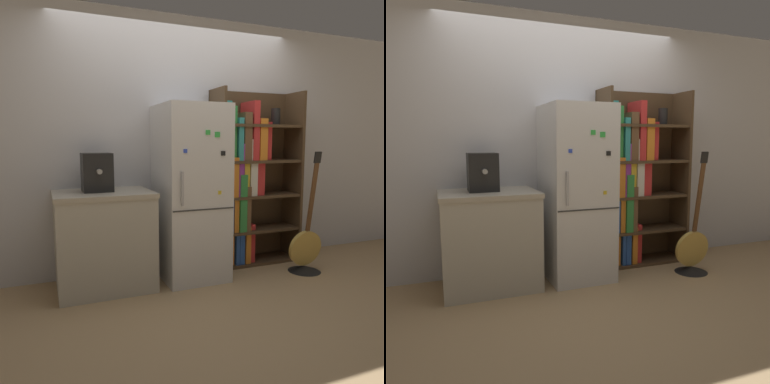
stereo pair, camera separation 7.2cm
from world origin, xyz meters
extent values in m
plane|color=tan|center=(0.00, 0.00, 0.00)|extent=(16.00, 16.00, 0.00)
cube|color=silver|center=(0.00, 0.47, 1.30)|extent=(8.00, 0.05, 2.60)
cube|color=silver|center=(0.00, 0.12, 0.84)|extent=(0.61, 0.67, 1.68)
cube|color=#333333|center=(0.00, -0.22, 0.73)|extent=(0.59, 0.01, 0.01)
cube|color=#B2B2B7|center=(-0.21, -0.23, 0.93)|extent=(0.02, 0.02, 0.30)
cube|color=green|center=(0.03, -0.22, 1.41)|extent=(0.04, 0.01, 0.04)
cube|color=black|center=(0.18, -0.22, 1.23)|extent=(0.04, 0.01, 0.04)
cube|color=yellow|center=(0.15, -0.22, 0.88)|extent=(0.03, 0.01, 0.03)
cube|color=blue|center=(-0.18, -0.22, 1.25)|extent=(0.03, 0.01, 0.03)
cube|color=green|center=(0.12, -0.22, 1.40)|extent=(0.05, 0.02, 0.05)
cube|color=#4C3823|center=(0.36, 0.26, 0.94)|extent=(0.03, 0.37, 1.87)
cube|color=#4C3823|center=(1.31, 0.26, 0.94)|extent=(0.03, 0.37, 1.87)
cube|color=#4C3823|center=(0.83, 0.43, 0.94)|extent=(0.98, 0.03, 1.87)
cube|color=#4C3823|center=(0.83, 0.26, 0.01)|extent=(0.92, 0.34, 0.03)
cube|color=#4C3823|center=(0.83, 0.26, 0.37)|extent=(0.92, 0.34, 0.03)
cube|color=#4C3823|center=(0.83, 0.26, 0.75)|extent=(0.92, 0.34, 0.03)
cube|color=#4C3823|center=(0.83, 0.26, 1.12)|extent=(0.92, 0.34, 0.03)
cube|color=#4C3823|center=(0.83, 0.26, 1.50)|extent=(0.92, 0.34, 0.03)
cube|color=teal|center=(0.42, 0.27, 0.27)|extent=(0.06, 0.30, 0.47)
cube|color=orange|center=(0.48, 0.27, 0.33)|extent=(0.06, 0.26, 0.60)
cube|color=#2D59B2|center=(0.55, 0.26, 0.24)|extent=(0.04, 0.27, 0.42)
cube|color=#2D59B2|center=(0.61, 0.26, 0.33)|extent=(0.05, 0.27, 0.61)
cube|color=orange|center=(0.68, 0.27, 0.23)|extent=(0.06, 0.29, 0.40)
cube|color=red|center=(0.75, 0.27, 0.24)|extent=(0.05, 0.24, 0.42)
cube|color=orange|center=(0.40, 0.26, 0.65)|extent=(0.04, 0.27, 0.53)
cube|color=#2D59B2|center=(0.46, 0.26, 0.66)|extent=(0.06, 0.29, 0.53)
cube|color=orange|center=(0.52, 0.27, 0.59)|extent=(0.05, 0.31, 0.40)
cube|color=#338C3F|center=(0.60, 0.26, 0.69)|extent=(0.08, 0.33, 0.61)
cube|color=brown|center=(0.67, 0.27, 0.63)|extent=(0.05, 0.32, 0.48)
cube|color=teal|center=(0.41, 0.25, 1.04)|extent=(0.06, 0.32, 0.56)
cube|color=orange|center=(0.49, 0.26, 0.97)|extent=(0.08, 0.33, 0.41)
cube|color=purple|center=(0.57, 0.26, 1.04)|extent=(0.06, 0.29, 0.55)
cube|color=gold|center=(0.64, 0.26, 0.96)|extent=(0.06, 0.29, 0.39)
cube|color=silver|center=(0.72, 0.27, 1.06)|extent=(0.08, 0.30, 0.60)
cube|color=red|center=(0.82, 0.27, 1.04)|extent=(0.09, 0.27, 0.54)
cube|color=teal|center=(0.41, 0.25, 1.44)|extent=(0.06, 0.31, 0.60)
cube|color=#338C3F|center=(0.49, 0.25, 1.42)|extent=(0.06, 0.24, 0.55)
cube|color=teal|center=(0.56, 0.27, 1.36)|extent=(0.06, 0.32, 0.44)
cube|color=brown|center=(0.64, 0.26, 1.39)|extent=(0.09, 0.31, 0.49)
cube|color=red|center=(0.74, 0.25, 1.45)|extent=(0.07, 0.30, 0.61)
cube|color=orange|center=(0.83, 0.27, 1.36)|extent=(0.09, 0.31, 0.43)
cube|color=red|center=(0.91, 0.27, 1.34)|extent=(0.06, 0.25, 0.40)
cylinder|color=black|center=(1.06, 0.26, 1.60)|extent=(0.10, 0.10, 0.18)
cube|color=#BCB7A8|center=(-0.84, 0.13, 0.43)|extent=(0.84, 0.64, 0.85)
cube|color=#B2A893|center=(-0.84, 0.13, 0.87)|extent=(0.86, 0.66, 0.04)
cube|color=black|center=(-0.88, 0.17, 1.06)|extent=(0.26, 0.25, 0.34)
cylinder|color=#A5A39E|center=(-0.88, 0.01, 1.08)|extent=(0.04, 0.06, 0.04)
cone|color=black|center=(1.14, -0.21, 0.03)|extent=(0.33, 0.33, 0.06)
cylinder|color=gold|center=(1.14, -0.21, 0.25)|extent=(0.37, 0.10, 0.37)
cube|color=brown|center=(1.14, -0.29, 0.78)|extent=(0.04, 0.12, 0.70)
cube|color=black|center=(1.14, -0.34, 1.18)|extent=(0.07, 0.04, 0.11)
camera|label=1|loc=(-1.34, -3.25, 1.33)|focal=35.00mm
camera|label=2|loc=(-1.27, -3.27, 1.33)|focal=35.00mm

